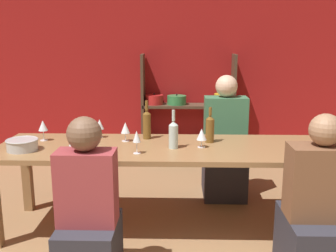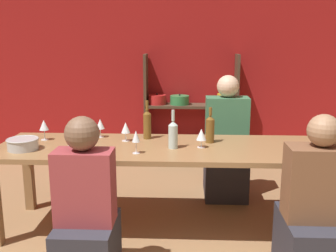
# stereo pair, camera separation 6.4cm
# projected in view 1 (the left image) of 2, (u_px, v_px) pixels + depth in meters

# --- Properties ---
(wall_back_red) EXTENTS (8.80, 0.06, 2.70)m
(wall_back_red) POSITION_uv_depth(u_px,v_px,m) (165.00, 58.00, 5.37)
(wall_back_red) COLOR #A31919
(wall_back_red) RESTS_ON ground_plane
(shelf_unit) EXTENTS (1.25, 0.30, 1.41)m
(shelf_unit) POSITION_uv_depth(u_px,v_px,m) (187.00, 121.00, 5.35)
(shelf_unit) COLOR #4C3828
(shelf_unit) RESTS_ON ground_plane
(dining_table) EXTENTS (2.84, 0.84, 0.74)m
(dining_table) POSITION_uv_depth(u_px,v_px,m) (168.00, 155.00, 3.28)
(dining_table) COLOR olive
(dining_table) RESTS_ON ground_plane
(mixing_bowl) EXTENTS (0.25, 0.25, 0.09)m
(mixing_bowl) POSITION_uv_depth(u_px,v_px,m) (22.00, 144.00, 3.13)
(mixing_bowl) COLOR #B7BABC
(mixing_bowl) RESTS_ON dining_table
(wine_bottle_green) EXTENTS (0.07, 0.07, 0.31)m
(wine_bottle_green) POSITION_uv_depth(u_px,v_px,m) (210.00, 128.00, 3.36)
(wine_bottle_green) COLOR brown
(wine_bottle_green) RESTS_ON dining_table
(wine_bottle_dark) EXTENTS (0.07, 0.07, 0.34)m
(wine_bottle_dark) POSITION_uv_depth(u_px,v_px,m) (147.00, 124.00, 3.48)
(wine_bottle_dark) COLOR brown
(wine_bottle_dark) RESTS_ON dining_table
(wine_bottle_amber) EXTENTS (0.08, 0.08, 0.32)m
(wine_bottle_amber) POSITION_uv_depth(u_px,v_px,m) (173.00, 134.00, 3.18)
(wine_bottle_amber) COLOR #B2C6C1
(wine_bottle_amber) RESTS_ON dining_table
(wine_glass_white_a) EXTENTS (0.08, 0.08, 0.17)m
(wine_glass_white_a) POSITION_uv_depth(u_px,v_px,m) (125.00, 128.00, 3.40)
(wine_glass_white_a) COLOR white
(wine_glass_white_a) RESTS_ON dining_table
(wine_glass_empty_a) EXTENTS (0.08, 0.08, 0.16)m
(wine_glass_empty_a) POSITION_uv_depth(u_px,v_px,m) (202.00, 135.00, 3.20)
(wine_glass_empty_a) COLOR white
(wine_glass_empty_a) RESTS_ON dining_table
(wine_glass_white_b) EXTENTS (0.08, 0.08, 0.17)m
(wine_glass_white_b) POSITION_uv_depth(u_px,v_px,m) (100.00, 125.00, 3.53)
(wine_glass_white_b) COLOR white
(wine_glass_white_b) RESTS_ON dining_table
(wine_glass_white_c) EXTENTS (0.07, 0.07, 0.18)m
(wine_glass_white_c) POSITION_uv_depth(u_px,v_px,m) (73.00, 141.00, 2.92)
(wine_glass_white_c) COLOR white
(wine_glass_white_c) RESTS_ON dining_table
(wine_glass_empty_b) EXTENTS (0.06, 0.06, 0.18)m
(wine_glass_empty_b) POSITION_uv_depth(u_px,v_px,m) (137.00, 137.00, 3.02)
(wine_glass_empty_b) COLOR white
(wine_glass_empty_b) RESTS_ON dining_table
(wine_glass_white_d) EXTENTS (0.08, 0.08, 0.18)m
(wine_glass_white_d) POSITION_uv_depth(u_px,v_px,m) (43.00, 126.00, 3.42)
(wine_glass_white_d) COLOR white
(wine_glass_white_d) RESTS_ON dining_table
(person_near_a) EXTENTS (0.42, 0.53, 1.16)m
(person_near_a) POSITION_uv_depth(u_px,v_px,m) (317.00, 225.00, 2.56)
(person_near_a) COLOR #2D2D38
(person_near_a) RESTS_ON ground_plane
(person_far_a) EXTENTS (0.43, 0.54, 1.26)m
(person_far_a) POSITION_uv_depth(u_px,v_px,m) (224.00, 152.00, 4.07)
(person_far_a) COLOR #2D2D38
(person_far_a) RESTS_ON ground_plane
(person_near_b) EXTENTS (0.38, 0.48, 1.14)m
(person_near_b) POSITION_uv_depth(u_px,v_px,m) (88.00, 222.00, 2.61)
(person_near_b) COLOR #2D2D38
(person_near_b) RESTS_ON ground_plane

